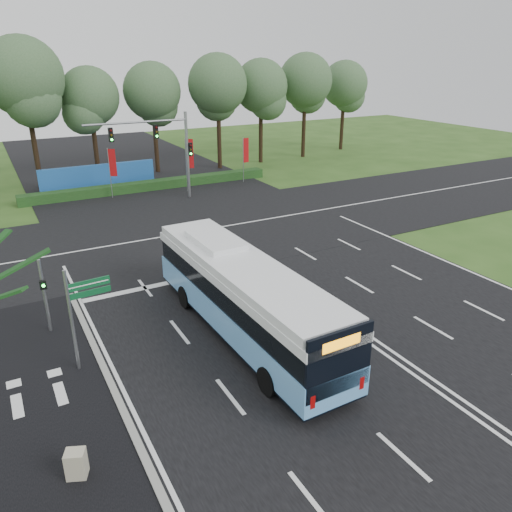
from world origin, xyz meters
The scene contains 16 objects.
ground centered at (0.00, 0.00, 0.00)m, with size 120.00×120.00×0.00m, color #2C4D19.
road_main centered at (0.00, 0.00, 0.02)m, with size 20.00×120.00×0.04m, color black.
road_cross centered at (0.00, 12.00, 0.03)m, with size 120.00×14.00×0.05m, color black.
bike_path centered at (-12.50, -3.00, 0.03)m, with size 5.00×18.00×0.06m, color black.
kerb_strip centered at (-10.10, -3.00, 0.06)m, with size 0.25×18.00×0.12m, color gray.
city_bus centered at (-4.20, -1.47, 1.82)m, with size 2.94×12.63×3.61m.
pedestrian_signal centered at (-11.46, 2.76, 1.84)m, with size 0.28×0.41×3.37m.
street_sign centered at (-10.58, -0.69, 2.60)m, with size 1.61×0.22×4.14m.
utility_cabinet centered at (-11.95, -6.12, 0.46)m, with size 0.55×0.46×0.91m, color #B4AC91.
banner_flag_left centered at (-3.55, 23.29, 2.74)m, with size 0.58×0.29×4.18m.
banner_flag_mid centered at (2.79, 22.26, 3.03)m, with size 0.67×0.23×4.65m.
banner_flag_right centered at (8.69, 23.10, 2.74)m, with size 0.62×0.11×4.17m.
traffic_light_gantry centered at (0.21, 20.50, 4.66)m, with size 8.41×0.28×7.00m.
hedge centered at (0.00, 24.50, 0.40)m, with size 22.00×1.20×0.80m, color #133513.
blue_hoarding centered at (-4.00, 27.00, 1.10)m, with size 10.00×0.30×2.20m, color #1E58A7.
eucalyptus_row centered at (2.18, 30.73, 8.38)m, with size 53.41×9.55×12.79m.
Camera 1 is at (-12.70, -18.03, 11.17)m, focal length 35.00 mm.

